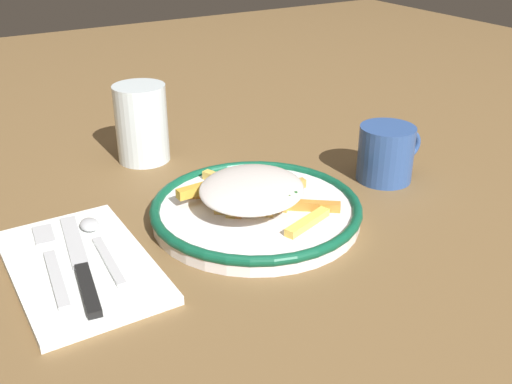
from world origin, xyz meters
name	(u,v)px	position (x,y,z in m)	size (l,w,h in m)	color
ground_plane	(256,219)	(0.00, 0.00, 0.00)	(2.60, 2.60, 0.00)	brown
plate	(256,210)	(0.00, 0.00, 0.01)	(0.27, 0.27, 0.02)	white
fries_heap	(252,191)	(-0.01, 0.00, 0.04)	(0.19, 0.21, 0.04)	gold
napkin	(81,266)	(-0.22, 0.00, 0.01)	(0.14, 0.23, 0.01)	white
fork	(52,262)	(-0.25, 0.01, 0.01)	(0.04, 0.18, 0.01)	silver
knife	(82,269)	(-0.23, -0.02, 0.01)	(0.05, 0.21, 0.01)	black
spoon	(97,238)	(-0.19, 0.03, 0.01)	(0.02, 0.15, 0.01)	silver
water_glass	(142,123)	(-0.05, 0.25, 0.06)	(0.08, 0.08, 0.12)	silver
coffee_mug	(386,153)	(0.22, 0.01, 0.04)	(0.10, 0.08, 0.08)	#2E4F90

